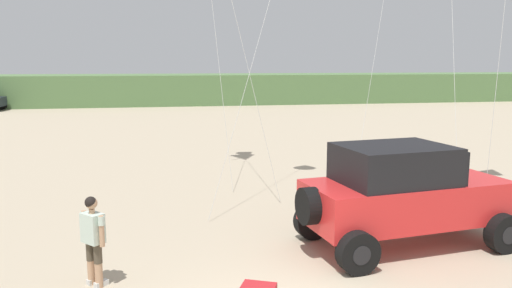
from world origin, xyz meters
TOP-DOWN VIEW (x-y plane):
  - dune_ridge at (0.77, 43.10)m, footprint 90.00×8.12m
  - jeep at (3.11, 2.71)m, footprint 4.98×2.93m
  - person_watching at (-3.28, 1.84)m, footprint 0.47×0.49m

SIDE VIEW (x-z plane):
  - person_watching at x=-3.28m, z-range 0.10..1.77m
  - jeep at x=3.11m, z-range 0.07..2.33m
  - dune_ridge at x=0.77m, z-range 0.00..2.80m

